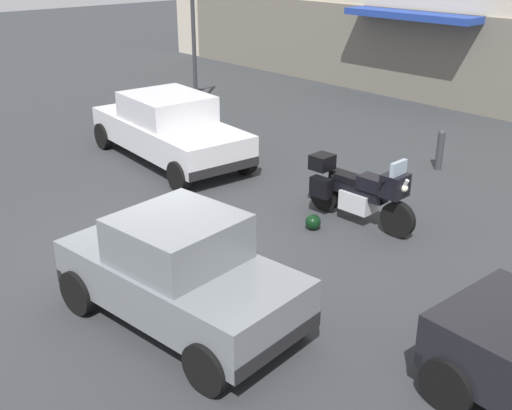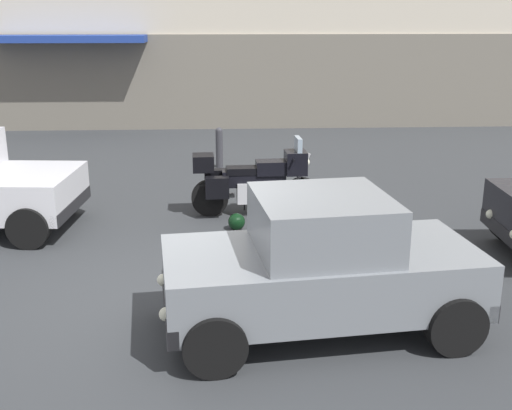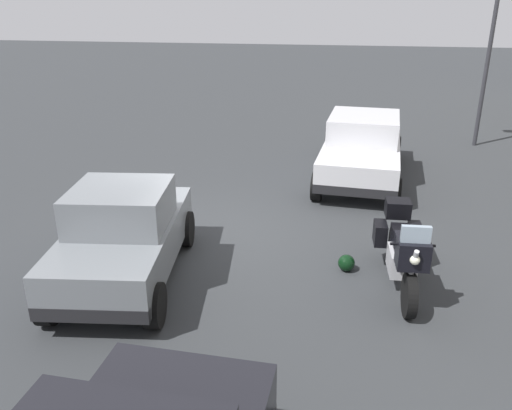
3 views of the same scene
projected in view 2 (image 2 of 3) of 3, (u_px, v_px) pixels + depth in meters
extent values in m
plane|color=#2D3033|center=(171.00, 298.00, 7.95)|extent=(80.00, 80.00, 0.00)
cube|color=#6D675C|center=(200.00, 83.00, 19.10)|extent=(29.92, 0.12, 2.80)
cube|color=navy|center=(68.00, 39.00, 18.13)|extent=(4.40, 1.10, 0.20)
cylinder|color=black|center=(302.00, 195.00, 11.24)|extent=(0.65, 0.17, 0.64)
cylinder|color=black|center=(210.00, 198.00, 11.09)|extent=(0.65, 0.17, 0.64)
cylinder|color=#B7B7BC|center=(301.00, 172.00, 11.12)|extent=(0.33, 0.09, 0.68)
cube|color=#B7B7BC|center=(254.00, 191.00, 11.13)|extent=(0.62, 0.43, 0.36)
cube|color=black|center=(254.00, 178.00, 11.06)|extent=(1.11, 0.33, 0.28)
cube|color=black|center=(271.00, 167.00, 11.04)|extent=(0.54, 0.36, 0.24)
cube|color=black|center=(242.00, 170.00, 11.00)|extent=(0.57, 0.33, 0.12)
cube|color=black|center=(296.00, 162.00, 11.06)|extent=(0.38, 0.46, 0.40)
cube|color=#8C9EAD|center=(298.00, 145.00, 10.98)|extent=(0.10, 0.40, 0.28)
sphere|color=#EAEACC|center=(306.00, 162.00, 11.08)|extent=(0.14, 0.14, 0.14)
cylinder|color=black|center=(291.00, 157.00, 11.02)|extent=(0.07, 0.62, 0.04)
cylinder|color=#B7B7BC|center=(219.00, 196.00, 11.30)|extent=(0.55, 0.12, 0.09)
cube|color=black|center=(216.00, 179.00, 11.29)|extent=(0.41, 0.22, 0.36)
cube|color=black|center=(217.00, 188.00, 10.76)|extent=(0.41, 0.22, 0.36)
cube|color=black|center=(203.00, 163.00, 10.90)|extent=(0.38, 0.42, 0.28)
cylinder|color=black|center=(245.00, 203.00, 11.37)|extent=(0.03, 0.13, 0.29)
sphere|color=black|center=(237.00, 222.00, 10.40)|extent=(0.28, 0.28, 0.28)
cube|color=black|center=(505.00, 232.00, 9.07)|extent=(0.19, 1.64, 0.20)
cylinder|color=black|center=(510.00, 221.00, 9.85)|extent=(0.65, 0.25, 0.64)
sphere|color=silver|center=(491.00, 214.00, 9.47)|extent=(0.14, 0.14, 0.14)
cube|color=black|center=(72.00, 205.00, 10.32)|extent=(0.26, 1.76, 0.20)
cylinder|color=black|center=(29.00, 228.00, 9.55)|extent=(0.66, 0.27, 0.64)
cylinder|color=black|center=(64.00, 197.00, 11.16)|extent=(0.66, 0.27, 0.64)
cube|color=slate|center=(320.00, 277.00, 6.98)|extent=(3.56, 1.95, 0.64)
cube|color=slate|center=(322.00, 223.00, 6.80)|extent=(1.56, 1.59, 0.60)
cube|color=#8C9EAD|center=(262.00, 226.00, 6.70)|extent=(0.21, 1.32, 0.51)
cube|color=#8C9EAD|center=(380.00, 220.00, 6.91)|extent=(0.21, 1.32, 0.48)
cube|color=black|center=(170.00, 306.00, 6.78)|extent=(0.30, 1.56, 0.20)
cube|color=black|center=(459.00, 285.00, 7.31)|extent=(0.30, 1.56, 0.20)
cylinder|color=black|center=(215.00, 346.00, 6.17)|extent=(0.66, 0.29, 0.64)
cylinder|color=black|center=(201.00, 284.00, 7.57)|extent=(0.66, 0.29, 0.64)
cylinder|color=black|center=(456.00, 325.00, 6.58)|extent=(0.66, 0.29, 0.64)
cylinder|color=black|center=(401.00, 270.00, 7.97)|extent=(0.66, 0.29, 0.64)
sphere|color=silver|center=(166.00, 314.00, 6.33)|extent=(0.14, 0.14, 0.14)
sphere|color=silver|center=(163.00, 280.00, 7.14)|extent=(0.14, 0.14, 0.14)
cylinder|color=#333338|center=(219.00, 149.00, 14.54)|extent=(0.16, 0.16, 0.84)
sphere|color=#333338|center=(219.00, 131.00, 14.42)|extent=(0.16, 0.16, 0.16)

